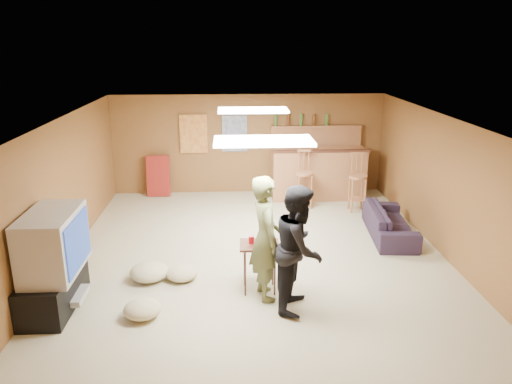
{
  "coord_description": "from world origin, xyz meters",
  "views": [
    {
      "loc": [
        -0.41,
        -7.43,
        3.36
      ],
      "look_at": [
        0.0,
        0.2,
        1.0
      ],
      "focal_mm": 35.0,
      "sensor_mm": 36.0,
      "label": 1
    }
  ],
  "objects_px": {
    "person_black": "(299,248)",
    "bar_counter": "(318,173)",
    "tv_body": "(53,243)",
    "tray_table": "(259,267)",
    "sofa": "(390,222)",
    "person_olive": "(265,238)"
  },
  "relations": [
    {
      "from": "person_olive",
      "to": "person_black",
      "type": "xyz_separation_m",
      "value": [
        0.41,
        -0.29,
        -0.03
      ]
    },
    {
      "from": "sofa",
      "to": "tv_body",
      "type": "bearing_deg",
      "value": 118.62
    },
    {
      "from": "tv_body",
      "to": "sofa",
      "type": "height_order",
      "value": "tv_body"
    },
    {
      "from": "bar_counter",
      "to": "tv_body",
      "type": "bearing_deg",
      "value": -133.0
    },
    {
      "from": "tv_body",
      "to": "person_black",
      "type": "distance_m",
      "value": 3.1
    },
    {
      "from": "tv_body",
      "to": "tray_table",
      "type": "distance_m",
      "value": 2.7
    },
    {
      "from": "person_black",
      "to": "sofa",
      "type": "height_order",
      "value": "person_black"
    },
    {
      "from": "person_olive",
      "to": "person_black",
      "type": "bearing_deg",
      "value": -137.41
    },
    {
      "from": "bar_counter",
      "to": "sofa",
      "type": "bearing_deg",
      "value": -68.55
    },
    {
      "from": "person_olive",
      "to": "sofa",
      "type": "xyz_separation_m",
      "value": [
        2.35,
        2.04,
        -0.6
      ]
    },
    {
      "from": "bar_counter",
      "to": "person_black",
      "type": "height_order",
      "value": "person_black"
    },
    {
      "from": "person_black",
      "to": "tray_table",
      "type": "height_order",
      "value": "person_black"
    },
    {
      "from": "person_black",
      "to": "sofa",
      "type": "distance_m",
      "value": 3.09
    },
    {
      "from": "bar_counter",
      "to": "person_black",
      "type": "relative_size",
      "value": 1.22
    },
    {
      "from": "person_olive",
      "to": "tray_table",
      "type": "bearing_deg",
      "value": 10.43
    },
    {
      "from": "bar_counter",
      "to": "person_olive",
      "type": "bearing_deg",
      "value": -108.71
    },
    {
      "from": "tv_body",
      "to": "person_black",
      "type": "height_order",
      "value": "person_black"
    },
    {
      "from": "tray_table",
      "to": "sofa",
      "type": "bearing_deg",
      "value": 37.79
    },
    {
      "from": "bar_counter",
      "to": "tray_table",
      "type": "relative_size",
      "value": 2.88
    },
    {
      "from": "bar_counter",
      "to": "tray_table",
      "type": "xyz_separation_m",
      "value": [
        -1.53,
        -4.15,
        -0.2
      ]
    },
    {
      "from": "person_black",
      "to": "bar_counter",
      "type": "bearing_deg",
      "value": 4.25
    },
    {
      "from": "tray_table",
      "to": "bar_counter",
      "type": "bearing_deg",
      "value": 69.77
    }
  ]
}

